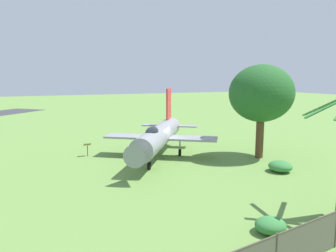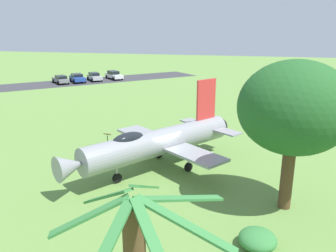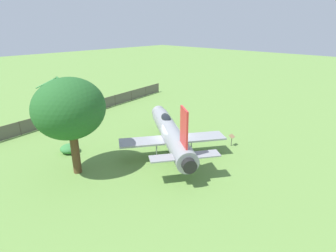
{
  "view_description": "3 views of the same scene",
  "coord_description": "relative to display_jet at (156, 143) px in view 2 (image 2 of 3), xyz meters",
  "views": [
    {
      "loc": [
        -9.86,
        -23.87,
        6.64
      ],
      "look_at": [
        1.35,
        1.22,
        2.45
      ],
      "focal_mm": 34.29,
      "sensor_mm": 36.0,
      "label": 1
    },
    {
      "loc": [
        5.87,
        -19.91,
        9.02
      ],
      "look_at": [
        0.39,
        0.57,
        2.84
      ],
      "focal_mm": 35.74,
      "sensor_mm": 36.0,
      "label": 2
    },
    {
      "loc": [
        16.73,
        15.45,
        11.22
      ],
      "look_at": [
        0.78,
        0.32,
        3.0
      ],
      "focal_mm": 29.17,
      "sensor_mm": 36.0,
      "label": 3
    }
  ],
  "objects": [
    {
      "name": "parked_car_white",
      "position": [
        -19.75,
        37.93,
        -1.14
      ],
      "size": [
        4.65,
        4.51,
        1.5
      ],
      "rotation": [
        0.0,
        0.0,
        5.53
      ],
      "color": "silver",
      "rests_on": "ground_plane"
    },
    {
      "name": "shade_tree",
      "position": [
        7.91,
        -2.87,
        3.39
      ],
      "size": [
        5.47,
        4.81,
        7.68
      ],
      "color": "brown",
      "rests_on": "ground_plane"
    },
    {
      "name": "display_jet",
      "position": [
        0.0,
        0.0,
        0.0
      ],
      "size": [
        9.79,
        12.0,
        5.6
      ],
      "rotation": [
        0.0,
        0.0,
        4.1
      ],
      "color": "gray",
      "rests_on": "ground_plane"
    },
    {
      "name": "shrub_near_fence",
      "position": [
        6.59,
        -6.73,
        -1.52
      ],
      "size": [
        1.63,
        1.67,
        0.79
      ],
      "color": "#387F3D",
      "rests_on": "ground_plane"
    },
    {
      "name": "info_plaque",
      "position": [
        -5.07,
        3.44,
        -1.06
      ],
      "size": [
        0.6,
        0.4,
        1.14
      ],
      "color": "#333333",
      "rests_on": "ground_plane"
    },
    {
      "name": "parked_car_silver",
      "position": [
        -22.35,
        35.21,
        -1.17
      ],
      "size": [
        4.18,
        4.33,
        1.43
      ],
      "rotation": [
        0.0,
        0.0,
        5.45
      ],
      "color": "#B2B5BA",
      "rests_on": "ground_plane"
    },
    {
      "name": "parking_strip",
      "position": [
        -23.28,
        34.12,
        -1.92
      ],
      "size": [
        35.29,
        36.13,
        0.0
      ],
      "primitive_type": "cube",
      "rotation": [
        0.0,
        0.0,
        3.94
      ],
      "color": "#38383D",
      "rests_on": "ground_plane"
    },
    {
      "name": "ground_plane",
      "position": [
        0.21,
        0.3,
        -1.92
      ],
      "size": [
        200.0,
        200.0,
        0.0
      ],
      "primitive_type": "plane",
      "color": "#668E42"
    },
    {
      "name": "parked_car_blue",
      "position": [
        -24.51,
        32.97,
        -1.17
      ],
      "size": [
        4.57,
        4.75,
        1.41
      ],
      "rotation": [
        0.0,
        0.0,
        5.45
      ],
      "color": "#23429E",
      "rests_on": "ground_plane"
    },
    {
      "name": "parked_car_gray",
      "position": [
        -26.42,
        30.75,
        -1.19
      ],
      "size": [
        4.45,
        4.19,
        1.38
      ],
      "rotation": [
        0.0,
        0.0,
        2.42
      ],
      "color": "slate",
      "rests_on": "ground_plane"
    }
  ]
}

